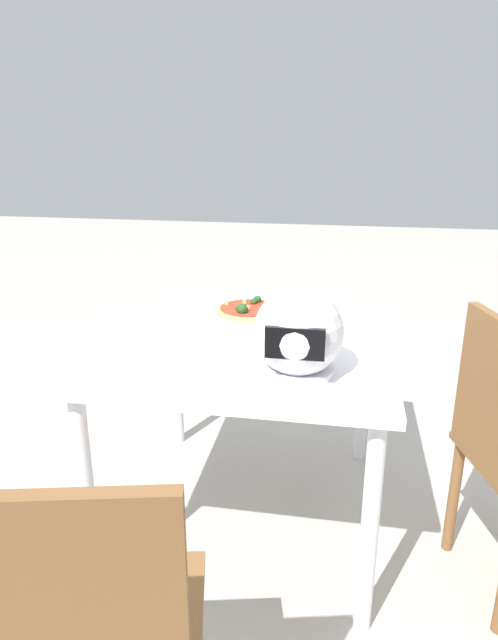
{
  "coord_description": "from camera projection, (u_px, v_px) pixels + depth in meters",
  "views": [
    {
      "loc": [
        -0.31,
        1.74,
        1.39
      ],
      "look_at": [
        0.02,
        -0.11,
        0.74
      ],
      "focal_mm": 30.97,
      "sensor_mm": 36.0,
      "label": 1
    }
  ],
  "objects": [
    {
      "name": "ground_plane",
      "position": [
        249.0,
        512.0,
        2.12
      ],
      "size": [
        14.0,
        14.0,
        0.0
      ],
      "primitive_type": "plane",
      "color": "#B2ADA3"
    },
    {
      "name": "dining_table",
      "position": [
        249.0,
        358.0,
        1.92
      ],
      "size": [
        0.95,
        1.03,
        0.72
      ],
      "color": "white",
      "rests_on": "ground"
    },
    {
      "name": "pizza_plate",
      "position": [
        249.0,
        314.0,
        2.09
      ],
      "size": [
        0.29,
        0.29,
        0.01
      ],
      "primitive_type": "cylinder",
      "color": "white",
      "rests_on": "dining_table"
    },
    {
      "name": "pizza",
      "position": [
        248.0,
        310.0,
        2.09
      ],
      "size": [
        0.25,
        0.25,
        0.05
      ],
      "color": "tan",
      "rests_on": "pizza_plate"
    },
    {
      "name": "motorcycle_helmet",
      "position": [
        298.0,
        333.0,
        1.56
      ],
      "size": [
        0.26,
        0.26,
        0.26
      ],
      "color": "silver",
      "rests_on": "dining_table"
    }
  ]
}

